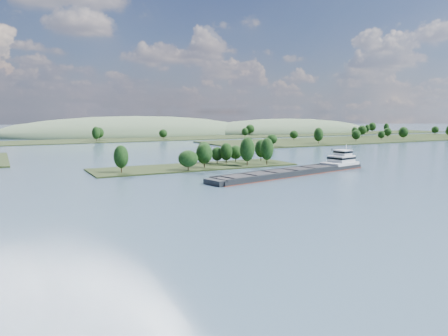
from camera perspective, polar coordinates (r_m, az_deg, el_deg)
ground at (r=159.89m, az=4.89°, el=-2.33°), size 1800.00×1800.00×0.00m
tree_island at (r=213.15m, az=-1.96°, el=1.22°), size 100.00×31.54×15.26m
right_bank at (r=444.72m, az=17.88°, el=3.65°), size 320.00×90.00×14.98m
back_shoreline at (r=424.38m, az=-14.57°, el=3.58°), size 900.00×60.00×15.48m
hill_east at (r=593.91m, az=8.13°, el=4.68°), size 260.00×140.00×36.00m
hill_west at (r=533.79m, az=-11.67°, el=4.31°), size 320.00×160.00×44.00m
cargo_barge at (r=194.16m, az=10.10°, el=-0.26°), size 88.05×28.97×11.88m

